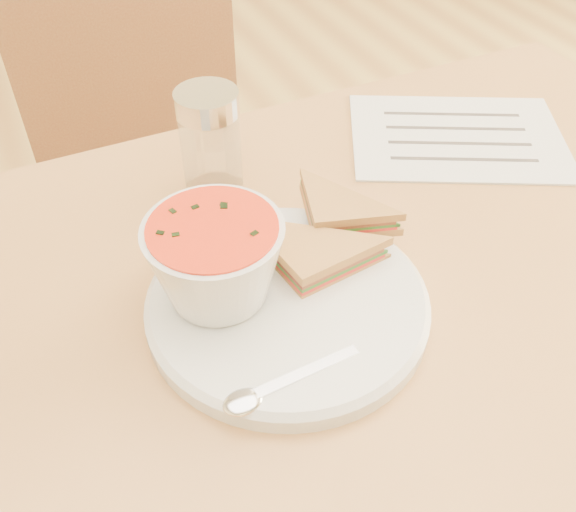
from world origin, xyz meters
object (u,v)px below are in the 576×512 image
chair_far (175,245)px  soup_bowl (216,265)px  plate (287,304)px  condiment_shaker (211,143)px  dining_table (358,463)px

chair_far → soup_bowl: (-0.06, -0.46, 0.38)m
chair_far → plate: (-0.01, -0.49, 0.33)m
chair_far → soup_bowl: 0.61m
plate → condiment_shaker: 0.22m
plate → condiment_shaker: condiment_shaker is taller
plate → soup_bowl: 0.08m
condiment_shaker → chair_far: bearing=89.6°
dining_table → plate: (-0.11, 0.00, 0.38)m
dining_table → plate: bearing=179.5°
plate → soup_bowl: (-0.06, 0.03, 0.05)m
dining_table → soup_bowl: 0.47m
chair_far → plate: size_ratio=3.18×
chair_far → condiment_shaker: size_ratio=6.80×
dining_table → chair_far: bearing=101.7°
chair_far → plate: 0.59m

